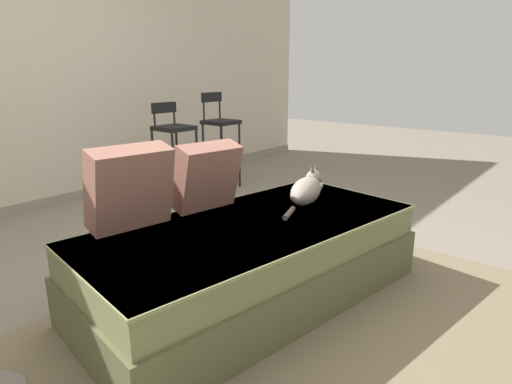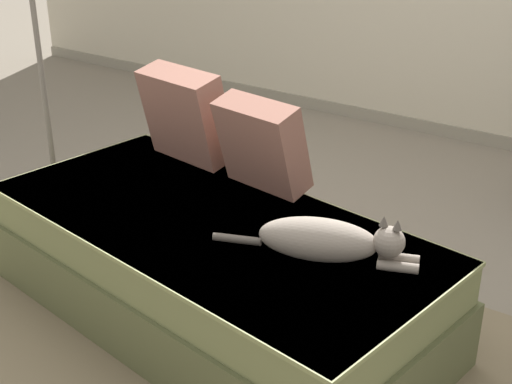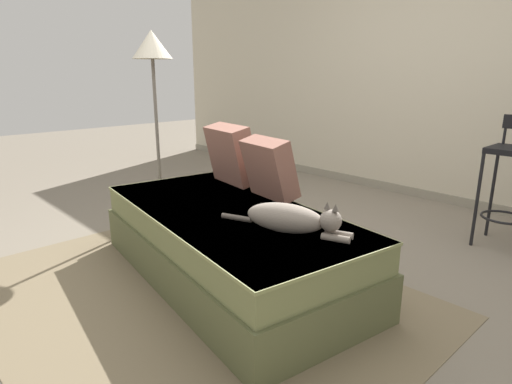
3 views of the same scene
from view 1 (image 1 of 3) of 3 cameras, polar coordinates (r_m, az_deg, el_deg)
ground_plane at (r=2.75m, az=-6.96°, el=-11.05°), size 16.00×16.00×0.00m
wall_back_panel at (r=4.38m, az=-29.15°, el=14.69°), size 8.00×0.10×2.60m
wall_baseboard_trim at (r=4.49m, az=-26.77°, el=-1.35°), size 8.00×0.02×0.09m
area_rug at (r=2.35m, az=5.42°, el=-15.89°), size 2.60×2.00×0.01m
couch at (r=2.40m, az=-0.43°, el=-9.01°), size 2.02×1.17×0.45m
throw_pillow_corner at (r=2.26m, az=-16.49°, el=0.58°), size 0.45×0.29×0.44m
throw_pillow_middle at (r=2.50m, az=-6.63°, el=2.10°), size 0.41×0.29×0.40m
cat at (r=2.70m, az=6.81°, el=0.36°), size 0.72×0.32×0.19m
bar_stool_near_window at (r=4.24m, az=-10.93°, el=6.33°), size 0.32×0.32×0.95m
bar_stool_by_doorway at (r=4.67m, az=-4.82°, el=7.71°), size 0.32×0.32×1.02m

